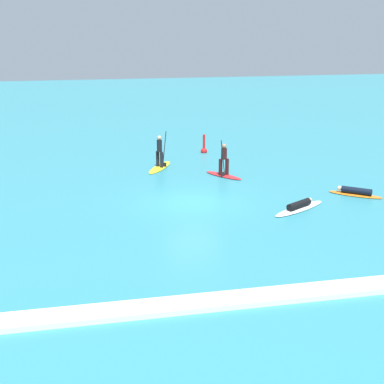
# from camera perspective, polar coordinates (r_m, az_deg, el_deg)

# --- Properties ---
(ground_plane) EXTENTS (120.00, 120.00, 0.00)m
(ground_plane) POSITION_cam_1_polar(r_m,az_deg,el_deg) (25.57, 0.00, -1.07)
(ground_plane) COLOR teal
(ground_plane) RESTS_ON ground
(surfer_on_orange_board) EXTENTS (2.38, 2.10, 0.40)m
(surfer_on_orange_board) POSITION_cam_1_polar(r_m,az_deg,el_deg) (27.72, 16.55, -0.03)
(surfer_on_orange_board) COLOR orange
(surfer_on_orange_board) RESTS_ON ground_plane
(surfer_on_white_board) EXTENTS (3.13, 2.23, 0.40)m
(surfer_on_white_board) POSITION_cam_1_polar(r_m,az_deg,el_deg) (25.03, 11.06, -1.48)
(surfer_on_white_board) COLOR white
(surfer_on_white_board) RESTS_ON ground_plane
(surfer_on_red_board) EXTENTS (1.88, 2.38, 2.09)m
(surfer_on_red_board) POSITION_cam_1_polar(r_m,az_deg,el_deg) (29.87, 3.31, 2.63)
(surfer_on_red_board) COLOR red
(surfer_on_red_board) RESTS_ON ground_plane
(surfer_on_yellow_board) EXTENTS (2.05, 2.99, 2.16)m
(surfer_on_yellow_board) POSITION_cam_1_polar(r_m,az_deg,el_deg) (31.62, -3.35, 3.38)
(surfer_on_yellow_board) COLOR yellow
(surfer_on_yellow_board) RESTS_ON ground_plane
(marker_buoy) EXTENTS (0.41, 0.41, 1.28)m
(marker_buoy) POSITION_cam_1_polar(r_m,az_deg,el_deg) (35.44, 1.25, 4.48)
(marker_buoy) COLOR red
(marker_buoy) RESTS_ON ground_plane
(wave_crest) EXTENTS (15.79, 0.90, 0.18)m
(wave_crest) POSITION_cam_1_polar(r_m,az_deg,el_deg) (16.93, 6.78, -10.78)
(wave_crest) COLOR white
(wave_crest) RESTS_ON ground_plane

